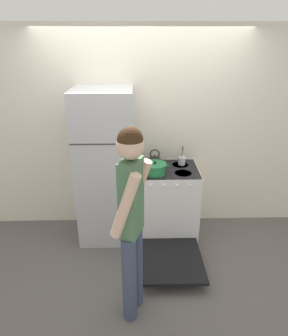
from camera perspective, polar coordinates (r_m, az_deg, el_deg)
The scene contains 8 objects.
ground_plane at distance 4.34m, azimuth -0.23°, elevation -9.72°, with size 14.00×14.00×0.00m, color #5B5654.
wall_back at distance 3.82m, azimuth -0.27°, elevation 6.72°, with size 10.00×0.06×2.55m.
refrigerator at distance 3.64m, azimuth -7.28°, elevation -0.03°, with size 0.68×0.65×1.88m.
stove_range at distance 3.82m, azimuth 4.41°, elevation -6.81°, with size 0.74×1.37×0.92m.
dutch_oven_pot at distance 3.49m, azimuth 2.09°, elevation -0.07°, with size 0.31×0.27×0.15m.
tea_kettle at distance 3.72m, azimuth 2.07°, elevation 1.46°, with size 0.20×0.16×0.21m.
utensil_jar at distance 3.76m, azimuth 7.22°, elevation 1.47°, with size 0.09×0.09×0.24m.
person at distance 2.49m, azimuth -2.38°, elevation -9.46°, with size 0.37×0.43×1.80m.
Camera 1 is at (-0.07, -3.63, 2.38)m, focal length 32.00 mm.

